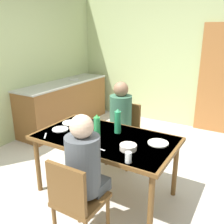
% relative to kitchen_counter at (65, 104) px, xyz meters
% --- Properties ---
extents(ground_plane, '(6.75, 6.75, 0.00)m').
position_rel_kitchen_counter_xyz_m(ground_plane, '(1.62, -1.32, -0.45)').
color(ground_plane, beige).
extents(wall_back, '(4.10, 0.10, 2.67)m').
position_rel_kitchen_counter_xyz_m(wall_back, '(1.62, 1.28, 0.88)').
color(wall_back, '#A7B67C').
rests_on(wall_back, ground_plane).
extents(wall_left, '(0.10, 3.89, 2.67)m').
position_rel_kitchen_counter_xyz_m(wall_left, '(-0.33, -0.67, 0.88)').
color(wall_left, '#A5B57D').
rests_on(wall_left, ground_plane).
extents(door_wooden, '(0.80, 0.05, 2.00)m').
position_rel_kitchen_counter_xyz_m(door_wooden, '(2.71, 1.20, 0.55)').
color(door_wooden, '#9C6130').
rests_on(door_wooden, ground_plane).
extents(kitchen_counter, '(0.61, 2.13, 0.91)m').
position_rel_kitchen_counter_xyz_m(kitchen_counter, '(0.00, 0.00, 0.00)').
color(kitchen_counter, brown).
rests_on(kitchen_counter, ground_plane).
extents(dining_table, '(1.57, 0.88, 0.73)m').
position_rel_kitchen_counter_xyz_m(dining_table, '(1.90, -1.49, 0.21)').
color(dining_table, brown).
rests_on(dining_table, ground_plane).
extents(chair_near_diner, '(0.40, 0.40, 0.87)m').
position_rel_kitchen_counter_xyz_m(chair_near_diner, '(2.10, -2.28, 0.05)').
color(chair_near_diner, brown).
rests_on(chair_near_diner, ground_plane).
extents(chair_far_diner, '(0.40, 0.40, 0.87)m').
position_rel_kitchen_counter_xyz_m(chair_far_diner, '(1.73, -0.70, 0.05)').
color(chair_far_diner, brown).
rests_on(chair_far_diner, ground_plane).
extents(person_near_diner, '(0.30, 0.37, 0.77)m').
position_rel_kitchen_counter_xyz_m(person_near_diner, '(2.10, -2.15, 0.33)').
color(person_near_diner, '#43494D').
rests_on(person_near_diner, ground_plane).
extents(person_far_diner, '(0.30, 0.37, 0.77)m').
position_rel_kitchen_counter_xyz_m(person_far_diner, '(1.73, -0.84, 0.33)').
color(person_far_diner, '#326244').
rests_on(person_far_diner, ground_plane).
extents(water_bottle_green_near, '(0.08, 0.08, 0.29)m').
position_rel_kitchen_counter_xyz_m(water_bottle_green_near, '(1.96, -1.32, 0.41)').
color(water_bottle_green_near, '#238551').
rests_on(water_bottle_green_near, dining_table).
extents(water_bottle_green_far, '(0.07, 0.07, 0.30)m').
position_rel_kitchen_counter_xyz_m(water_bottle_green_far, '(1.87, -1.61, 0.42)').
color(water_bottle_green_far, green).
rests_on(water_bottle_green_far, dining_table).
extents(serving_bowl_center, '(0.17, 0.17, 0.05)m').
position_rel_kitchen_counter_xyz_m(serving_bowl_center, '(2.26, -1.64, 0.30)').
color(serving_bowl_center, silver).
rests_on(serving_bowl_center, dining_table).
extents(dinner_plate_near_left, '(0.22, 0.22, 0.01)m').
position_rel_kitchen_counter_xyz_m(dinner_plate_near_left, '(2.47, -1.35, 0.28)').
color(dinner_plate_near_left, white).
rests_on(dinner_plate_near_left, dining_table).
extents(dinner_plate_near_right, '(0.19, 0.19, 0.01)m').
position_rel_kitchen_counter_xyz_m(dinner_plate_near_right, '(1.32, -1.59, 0.28)').
color(dinner_plate_near_right, white).
rests_on(dinner_plate_near_right, dining_table).
extents(dinner_plate_far_center, '(0.22, 0.22, 0.01)m').
position_rel_kitchen_counter_xyz_m(dinner_plate_far_center, '(1.29, -1.35, 0.28)').
color(dinner_plate_far_center, white).
rests_on(dinner_plate_far_center, dining_table).
extents(drinking_glass_by_near_diner, '(0.06, 0.06, 0.10)m').
position_rel_kitchen_counter_xyz_m(drinking_glass_by_near_diner, '(2.38, -1.86, 0.33)').
color(drinking_glass_by_near_diner, silver).
rests_on(drinking_glass_by_near_diner, dining_table).
extents(cutlery_knife_near, '(0.09, 0.14, 0.00)m').
position_rel_kitchen_counter_xyz_m(cutlery_knife_near, '(1.63, -1.72, 0.28)').
color(cutlery_knife_near, silver).
rests_on(cutlery_knife_near, dining_table).
extents(cutlery_fork_near, '(0.15, 0.04, 0.00)m').
position_rel_kitchen_counter_xyz_m(cutlery_fork_near, '(2.00, -1.77, 0.28)').
color(cutlery_fork_near, silver).
rests_on(cutlery_fork_near, dining_table).
extents(cutlery_knife_far, '(0.10, 0.13, 0.00)m').
position_rel_kitchen_counter_xyz_m(cutlery_knife_far, '(1.30, -1.81, 0.28)').
color(cutlery_knife_far, silver).
rests_on(cutlery_knife_far, dining_table).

